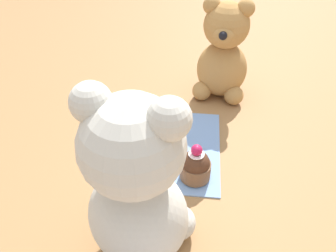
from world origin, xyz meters
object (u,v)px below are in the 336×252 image
(teddy_bear_tan, at_px, (223,54))
(saucer_plate, at_px, (151,140))
(cupcake_near_tan_bear, at_px, (151,130))
(teddy_bear_cream, at_px, (137,186))
(cupcake_near_cream_bear, at_px, (196,166))

(teddy_bear_tan, distance_m, saucer_plate, 0.27)
(teddy_bear_tan, xyz_separation_m, cupcake_near_tan_bear, (0.14, 0.20, -0.07))
(teddy_bear_cream, xyz_separation_m, cupcake_near_cream_bear, (-0.07, -0.14, -0.10))
(cupcake_near_cream_bear, bearing_deg, saucer_plate, -43.22)
(teddy_bear_cream, relative_size, cupcake_near_tan_bear, 4.17)
(teddy_bear_tan, xyz_separation_m, cupcake_near_cream_bear, (0.05, 0.29, -0.08))
(saucer_plate, height_order, cupcake_near_tan_bear, cupcake_near_tan_bear)
(teddy_bear_cream, height_order, teddy_bear_tan, teddy_bear_cream)
(teddy_bear_cream, distance_m, saucer_plate, 0.26)
(cupcake_near_tan_bear, bearing_deg, saucer_plate, -7.13)
(teddy_bear_cream, distance_m, cupcake_near_tan_bear, 0.25)
(teddy_bear_cream, bearing_deg, teddy_bear_tan, -92.55)
(teddy_bear_tan, distance_m, cupcake_near_cream_bear, 0.30)
(saucer_plate, bearing_deg, cupcake_near_tan_bear, 172.87)
(teddy_bear_tan, relative_size, cupcake_near_tan_bear, 3.54)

